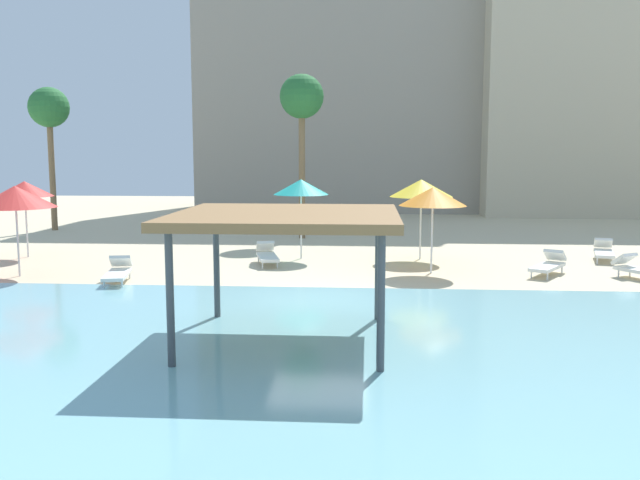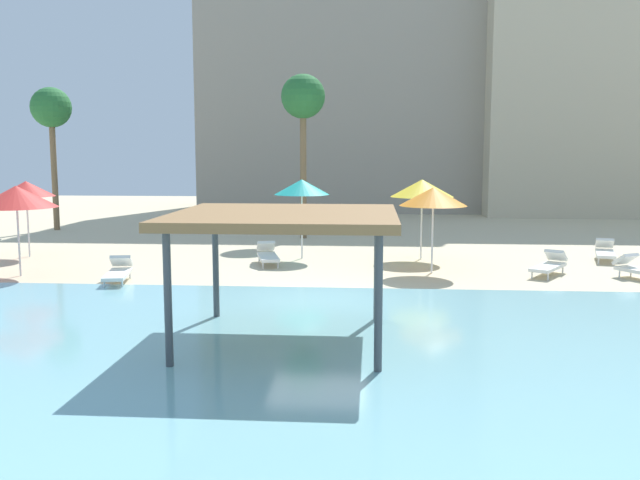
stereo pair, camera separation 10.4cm
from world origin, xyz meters
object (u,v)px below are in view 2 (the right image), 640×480
object	(u,v)px
beach_umbrella_red_2	(16,197)
lounge_chair_4	(550,264)
shade_pavilion	(285,220)
beach_umbrella_red_1	(26,189)
lounge_chair_0	(605,251)
beach_umbrella_teal_4	(302,187)
lounge_chair_1	(268,254)
beach_umbrella_yellow_0	(422,188)
palm_tree_1	(303,101)
palm_tree_2	(51,111)
lounge_chair_5	(118,271)
beach_umbrella_orange_5	(433,197)

from	to	relation	value
beach_umbrella_red_2	lounge_chair_4	bearing A→B (deg)	4.92
shade_pavilion	beach_umbrella_red_2	size ratio (longest dim) A/B	1.57
beach_umbrella_red_1	lounge_chair_0	xyz separation A→B (m)	(20.48, 0.66, -2.12)
beach_umbrella_teal_4	lounge_chair_4	size ratio (longest dim) A/B	1.46
beach_umbrella_red_1	lounge_chair_1	size ratio (longest dim) A/B	1.38
beach_umbrella_red_1	lounge_chair_0	size ratio (longest dim) A/B	1.37
beach_umbrella_yellow_0	beach_umbrella_red_1	xyz separation A→B (m)	(-14.09, -0.52, -0.05)
lounge_chair_1	lounge_chair_4	size ratio (longest dim) A/B	1.03
lounge_chair_1	palm_tree_1	bearing A→B (deg)	161.32
beach_umbrella_red_1	palm_tree_2	size ratio (longest dim) A/B	0.40
lounge_chair_0	lounge_chair_5	world-z (taller)	same
palm_tree_1	palm_tree_2	xyz separation A→B (m)	(-12.27, 2.24, -0.25)
beach_umbrella_yellow_0	beach_umbrella_teal_4	bearing A→B (deg)	-177.76
lounge_chair_0	lounge_chair_4	world-z (taller)	same
palm_tree_1	beach_umbrella_orange_5	bearing A→B (deg)	-59.69
beach_umbrella_red_2	lounge_chair_0	world-z (taller)	beach_umbrella_red_2
beach_umbrella_teal_4	palm_tree_1	distance (m)	6.67
beach_umbrella_red_1	palm_tree_1	xyz separation A→B (m)	(9.36, 6.08, 3.47)
shade_pavilion	lounge_chair_0	distance (m)	14.91
beach_umbrella_yellow_0	beach_umbrella_orange_5	world-z (taller)	beach_umbrella_yellow_0
palm_tree_2	lounge_chair_5	bearing A→B (deg)	-58.31
lounge_chair_0	lounge_chair_1	bearing A→B (deg)	-66.61
beach_umbrella_orange_5	lounge_chair_4	distance (m)	4.15
lounge_chair_0	lounge_chair_5	bearing A→B (deg)	-56.12
beach_umbrella_teal_4	palm_tree_2	distance (m)	15.39
palm_tree_2	beach_umbrella_orange_5	bearing A→B (deg)	-31.68
beach_umbrella_red_1	lounge_chair_5	distance (m)	7.10
beach_umbrella_red_1	beach_umbrella_red_2	bearing A→B (deg)	-66.27
beach_umbrella_yellow_0	beach_umbrella_orange_5	distance (m)	2.79
palm_tree_1	palm_tree_2	bearing A→B (deg)	169.65
beach_umbrella_yellow_0	beach_umbrella_red_1	size ratio (longest dim) A/B	1.03
beach_umbrella_red_2	beach_umbrella_teal_4	distance (m)	9.20
shade_pavilion	lounge_chair_1	world-z (taller)	shade_pavilion
shade_pavilion	lounge_chair_1	distance (m)	9.76
lounge_chair_1	palm_tree_1	world-z (taller)	palm_tree_1
lounge_chair_5	palm_tree_2	distance (m)	16.03
lounge_chair_1	lounge_chair_4	xyz separation A→B (m)	(8.98, -1.36, 0.00)
beach_umbrella_yellow_0	beach_umbrella_teal_4	world-z (taller)	beach_umbrella_yellow_0
palm_tree_1	palm_tree_2	world-z (taller)	palm_tree_1
shade_pavilion	beach_umbrella_teal_4	bearing A→B (deg)	94.13
beach_umbrella_orange_5	lounge_chair_0	world-z (taller)	beach_umbrella_orange_5
lounge_chair_1	lounge_chair_5	bearing A→B (deg)	-61.81
lounge_chair_0	beach_umbrella_orange_5	bearing A→B (deg)	-49.60
beach_umbrella_yellow_0	lounge_chair_5	xyz separation A→B (m)	(-9.07, -5.05, -2.17)
beach_umbrella_red_2	beach_umbrella_orange_5	bearing A→B (deg)	6.70
beach_umbrella_teal_4	lounge_chair_0	bearing A→B (deg)	1.67
beach_umbrella_red_1	beach_umbrella_orange_5	xyz separation A→B (m)	(14.24, -2.27, -0.06)
beach_umbrella_red_1	palm_tree_2	distance (m)	9.38
beach_umbrella_red_1	beach_umbrella_red_2	world-z (taller)	beach_umbrella_red_2
beach_umbrella_yellow_0	palm_tree_2	world-z (taller)	palm_tree_2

